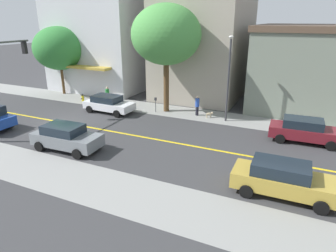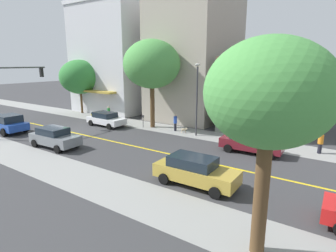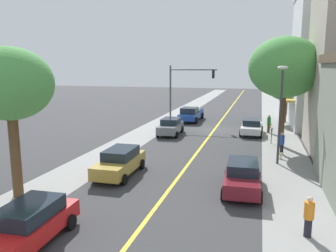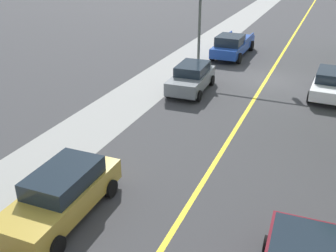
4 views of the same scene
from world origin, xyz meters
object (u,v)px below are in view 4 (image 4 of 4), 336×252
(grey_sedan_right_curb, at_px, (191,77))
(gold_sedan_right_curb, at_px, (62,193))
(blue_pickup_truck, at_px, (233,45))
(traffic_light_mast, at_px, (223,0))
(white_sedan_left_curb, at_px, (331,83))

(grey_sedan_right_curb, relative_size, gold_sedan_right_curb, 0.94)
(blue_pickup_truck, bearing_deg, gold_sedan_right_curb, 0.40)
(traffic_light_mast, bearing_deg, gold_sedan_right_curb, -89.06)
(traffic_light_mast, height_order, white_sedan_left_curb, traffic_light_mast)
(traffic_light_mast, bearing_deg, white_sedan_left_curb, -27.18)
(grey_sedan_right_curb, bearing_deg, white_sedan_left_curb, 104.12)
(grey_sedan_right_curb, distance_m, gold_sedan_right_curb, 12.94)
(grey_sedan_right_curb, relative_size, white_sedan_left_curb, 0.99)
(gold_sedan_right_curb, relative_size, blue_pickup_truck, 0.77)
(grey_sedan_right_curb, height_order, white_sedan_left_curb, grey_sedan_right_curb)
(white_sedan_left_curb, height_order, gold_sedan_right_curb, gold_sedan_right_curb)
(white_sedan_left_curb, bearing_deg, gold_sedan_right_curb, -24.36)
(traffic_light_mast, xyz_separation_m, white_sedan_left_curb, (-7.84, 4.03, -3.76))
(gold_sedan_right_curb, xyz_separation_m, blue_pickup_truck, (-0.03, -21.69, 0.04))
(traffic_light_mast, distance_m, gold_sedan_right_curb, 19.63)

